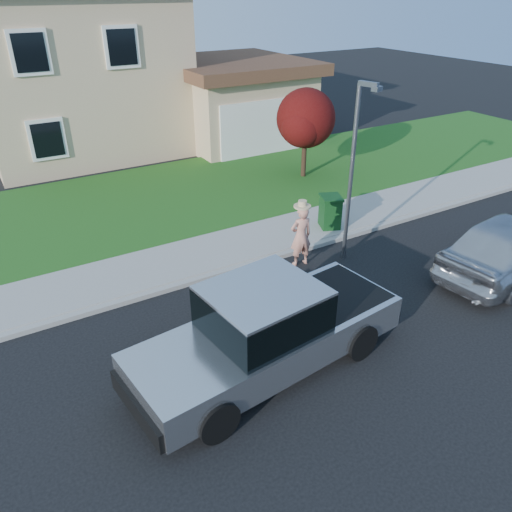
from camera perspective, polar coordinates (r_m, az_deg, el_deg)
The scene contains 11 objects.
ground at distance 10.95m, azimuth 2.87°, elevation -8.93°, with size 80.00×80.00×0.00m, color black.
curb at distance 13.41m, azimuth -0.35°, elevation -0.86°, with size 40.00×0.20×0.12m, color gray.
sidewalk at distance 14.24m, azimuth -2.60°, elevation 1.08°, with size 40.00×2.00×0.15m, color gray.
lawn at distance 17.99m, azimuth -9.49°, elevation 6.72°, with size 40.00×7.00×0.10m, color #1E4814.
house at distance 24.59m, azimuth -16.81°, elevation 19.42°, with size 14.00×11.30×6.85m.
pickup_truck at distance 9.61m, azimuth 1.33°, elevation -8.55°, with size 5.82×2.52×1.86m.
woman at distance 13.15m, azimuth 5.16°, elevation 2.41°, with size 0.65×0.47×1.84m.
sedan at distance 14.30m, azimuth 27.21°, elevation 1.10°, with size 1.90×4.73×1.61m, color #B8BAC0.
ornamental_tree at distance 19.14m, azimuth 5.77°, elevation 15.10°, with size 2.40×2.17×3.30m.
trash_bin at distance 15.22m, azimuth 8.47°, elevation 5.06°, with size 0.82×0.87×0.98m.
street_lamp at distance 12.94m, azimuth 11.12°, elevation 10.20°, with size 0.32×0.61×4.70m.
Camera 1 is at (-4.89, -7.15, 6.69)m, focal length 35.00 mm.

